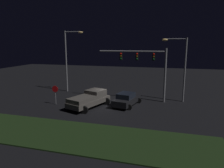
% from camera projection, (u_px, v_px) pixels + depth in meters
% --- Properties ---
extents(ground_plane, '(80.00, 80.00, 0.00)m').
position_uv_depth(ground_plane, '(108.00, 104.00, 24.67)').
color(ground_plane, black).
extents(grass_median, '(21.85, 5.21, 0.10)m').
position_uv_depth(grass_median, '(74.00, 136.00, 15.98)').
color(grass_median, black).
rests_on(grass_median, ground_plane).
extents(pickup_truck, '(4.00, 5.76, 1.80)m').
position_uv_depth(pickup_truck, '(90.00, 98.00, 23.25)').
color(pickup_truck, '#514C47').
rests_on(pickup_truck, ground_plane).
extents(car_sedan, '(3.06, 4.68, 1.51)m').
position_uv_depth(car_sedan, '(127.00, 99.00, 23.83)').
color(car_sedan, black).
rests_on(car_sedan, ground_plane).
extents(traffic_signal_gantry, '(8.32, 0.56, 6.50)m').
position_uv_depth(traffic_signal_gantry, '(145.00, 61.00, 25.13)').
color(traffic_signal_gantry, slate).
rests_on(traffic_signal_gantry, ground_plane).
extents(street_lamp_left, '(2.85, 0.44, 8.81)m').
position_uv_depth(street_lamp_left, '(69.00, 54.00, 29.99)').
color(street_lamp_left, slate).
rests_on(street_lamp_left, ground_plane).
extents(street_lamp_right, '(2.93, 0.44, 7.72)m').
position_uv_depth(street_lamp_right, '(180.00, 61.00, 24.85)').
color(street_lamp_right, slate).
rests_on(street_lamp_right, ground_plane).
extents(stop_sign, '(0.76, 0.08, 2.23)m').
position_uv_depth(stop_sign, '(55.00, 91.00, 24.11)').
color(stop_sign, slate).
rests_on(stop_sign, ground_plane).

